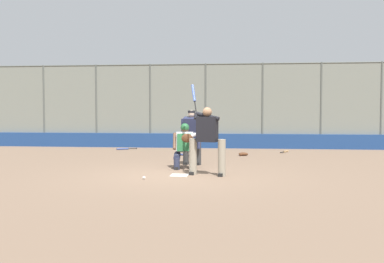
# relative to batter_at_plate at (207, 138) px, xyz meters

# --- Properties ---
(ground_plane) EXTENTS (160.00, 160.00, 0.00)m
(ground_plane) POSITION_rel_batter_at_plate_xyz_m (0.68, 0.09, -0.93)
(ground_plane) COLOR #7A604C
(home_plate_marker) EXTENTS (0.43, 0.43, 0.01)m
(home_plate_marker) POSITION_rel_batter_at_plate_xyz_m (0.68, 0.09, -0.92)
(home_plate_marker) COLOR white
(home_plate_marker) RESTS_ON ground_plane
(backstop_fence) EXTENTS (19.32, 0.08, 3.60)m
(backstop_fence) POSITION_rel_batter_at_plate_xyz_m (0.68, -8.01, 0.96)
(backstop_fence) COLOR #515651
(backstop_fence) RESTS_ON ground_plane
(padding_wall) EXTENTS (18.86, 0.18, 0.61)m
(padding_wall) POSITION_rel_batter_at_plate_xyz_m (0.68, -7.91, -0.62)
(padding_wall) COLOR navy
(padding_wall) RESTS_ON ground_plane
(bleachers_beyond) EXTENTS (13.47, 2.50, 1.48)m
(bleachers_beyond) POSITION_rel_batter_at_plate_xyz_m (-3.09, -10.51, -0.44)
(bleachers_beyond) COLOR slate
(bleachers_beyond) RESTS_ON ground_plane
(batter_at_plate) EXTENTS (0.94, 0.86, 2.30)m
(batter_at_plate) POSITION_rel_batter_at_plate_xyz_m (0.00, 0.00, 0.00)
(batter_at_plate) COLOR gray
(batter_at_plate) RESTS_ON ground_plane
(catcher_behind_plate) EXTENTS (0.68, 0.80, 1.26)m
(catcher_behind_plate) POSITION_rel_batter_at_plate_xyz_m (0.71, -1.18, -0.27)
(catcher_behind_plate) COLOR #2D334C
(catcher_behind_plate) RESTS_ON ground_plane
(umpire_home) EXTENTS (0.65, 0.45, 1.62)m
(umpire_home) POSITION_rel_batter_at_plate_xyz_m (0.61, -2.06, -0.06)
(umpire_home) COLOR #333333
(umpire_home) RESTS_ON ground_plane
(spare_bat_near_backstop) EXTENTS (0.38, 0.74, 0.07)m
(spare_bat_near_backstop) POSITION_rel_batter_at_plate_xyz_m (-2.52, -6.30, -0.90)
(spare_bat_near_backstop) COLOR black
(spare_bat_near_backstop) RESTS_ON ground_plane
(spare_bat_by_padding) EXTENTS (0.77, 0.48, 0.07)m
(spare_bat_by_padding) POSITION_rel_batter_at_plate_xyz_m (3.92, -6.73, -0.90)
(spare_bat_by_padding) COLOR black
(spare_bat_by_padding) RESTS_ON ground_plane
(spare_bat_third_base_side) EXTENTS (0.65, 0.54, 0.07)m
(spare_bat_third_base_side) POSITION_rel_batter_at_plate_xyz_m (1.28, -4.72, -0.90)
(spare_bat_third_base_side) COLOR black
(spare_bat_third_base_side) RESTS_ON ground_plane
(fielding_glove_on_dirt) EXTENTS (0.34, 0.26, 0.12)m
(fielding_glove_on_dirt) POSITION_rel_batter_at_plate_xyz_m (-0.91, -4.85, -0.87)
(fielding_glove_on_dirt) COLOR #56331E
(fielding_glove_on_dirt) RESTS_ON ground_plane
(baseball_loose) EXTENTS (0.07, 0.07, 0.07)m
(baseball_loose) POSITION_rel_batter_at_plate_xyz_m (1.43, 0.80, -0.89)
(baseball_loose) COLOR white
(baseball_loose) RESTS_ON ground_plane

